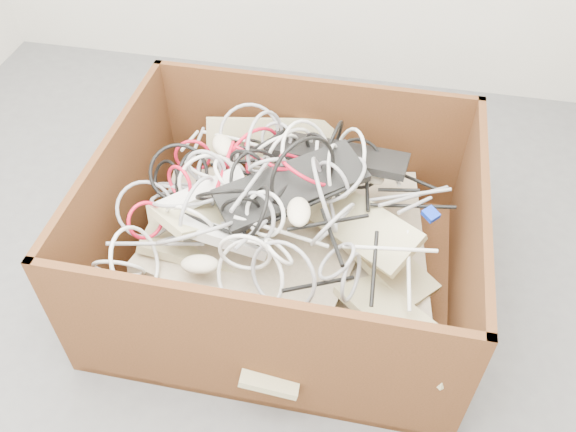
% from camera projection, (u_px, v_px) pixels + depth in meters
% --- Properties ---
extents(ground, '(3.00, 3.00, 0.00)m').
position_uv_depth(ground, '(209.00, 308.00, 2.04)').
color(ground, '#4B4B4D').
rests_on(ground, ground).
extents(cardboard_box, '(1.17, 0.97, 0.53)m').
position_uv_depth(cardboard_box, '(282.00, 253.00, 2.04)').
color(cardboard_box, '#39230E').
rests_on(cardboard_box, ground).
extents(keyboard_pile, '(1.14, 1.03, 0.37)m').
position_uv_depth(keyboard_pile, '(295.00, 225.00, 1.94)').
color(keyboard_pile, '#BFB287').
rests_on(keyboard_pile, cardboard_box).
extents(mice_scatter, '(0.77, 0.69, 0.22)m').
position_uv_depth(mice_scatter, '(271.00, 218.00, 1.84)').
color(mice_scatter, beige).
rests_on(mice_scatter, keyboard_pile).
extents(power_strip_left, '(0.29, 0.21, 0.12)m').
position_uv_depth(power_strip_left, '(200.00, 194.00, 1.88)').
color(power_strip_left, silver).
rests_on(power_strip_left, keyboard_pile).
extents(power_strip_right, '(0.28, 0.07, 0.09)m').
position_uv_depth(power_strip_right, '(224.00, 238.00, 1.80)').
color(power_strip_right, silver).
rests_on(power_strip_right, keyboard_pile).
extents(vga_plug, '(0.06, 0.06, 0.03)m').
position_uv_depth(vga_plug, '(431.00, 214.00, 1.83)').
color(vga_plug, '#0D2DC6').
rests_on(vga_plug, keyboard_pile).
extents(cable_tangle, '(1.08, 0.87, 0.49)m').
position_uv_depth(cable_tangle, '(256.00, 188.00, 1.88)').
color(cable_tangle, gray).
rests_on(cable_tangle, keyboard_pile).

